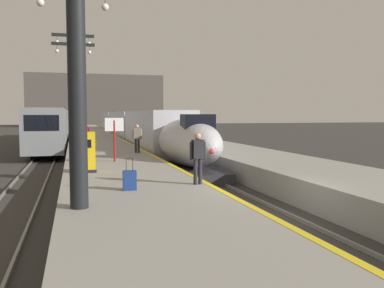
{
  "coord_description": "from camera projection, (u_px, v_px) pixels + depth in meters",
  "views": [
    {
      "loc": [
        -5.99,
        -11.87,
        3.36
      ],
      "look_at": [
        -0.1,
        8.76,
        1.8
      ],
      "focal_mm": 38.71,
      "sensor_mm": 36.0,
      "label": 1
    }
  ],
  "objects": [
    {
      "name": "departure_info_board",
      "position": [
        114.0,
        131.0,
        20.06
      ],
      "size": [
        0.9,
        0.1,
        2.12
      ],
      "color": "maroon",
      "rests_on": "platform_left"
    },
    {
      "name": "rail_secondary_right",
      "position": [
        59.0,
        150.0,
        37.62
      ],
      "size": [
        0.08,
        110.0,
        0.12
      ],
      "primitive_type": "cube",
      "color": "slate",
      "rests_on": "ground"
    },
    {
      "name": "platform_right",
      "position": [
        188.0,
        145.0,
        38.07
      ],
      "size": [
        4.8,
        110.0,
        1.05
      ],
      "primitive_type": "cube",
      "color": "gray",
      "rests_on": "ground"
    },
    {
      "name": "rail_secondary_left",
      "position": [
        41.0,
        151.0,
        37.21
      ],
      "size": [
        0.08,
        110.0,
        0.12
      ],
      "primitive_type": "cube",
      "color": "slate",
      "rests_on": "ground"
    },
    {
      "name": "platform_left_safety_stripe",
      "position": [
        124.0,
        140.0,
        36.44
      ],
      "size": [
        0.2,
        107.8,
        0.01
      ],
      "primitive_type": "cube",
      "color": "yellow",
      "rests_on": "platform_left"
    },
    {
      "name": "station_column_mid",
      "position": [
        74.0,
        55.0,
        20.12
      ],
      "size": [
        4.0,
        0.68,
        8.52
      ],
      "color": "black",
      "rests_on": "platform_left"
    },
    {
      "name": "station_column_far",
      "position": [
        74.0,
        80.0,
        39.82
      ],
      "size": [
        4.0,
        0.68,
        9.23
      ],
      "color": "black",
      "rests_on": "platform_left"
    },
    {
      "name": "passenger_far_waiting",
      "position": [
        86.0,
        133.0,
        28.04
      ],
      "size": [
        0.57,
        0.24,
        1.69
      ],
      "color": "#23232D",
      "rests_on": "platform_left"
    },
    {
      "name": "terminus_back_wall",
      "position": [
        97.0,
        100.0,
        110.57
      ],
      "size": [
        36.0,
        2.0,
        14.0
      ],
      "primitive_type": "cube",
      "color": "#4C4742",
      "rests_on": "ground"
    },
    {
      "name": "passenger_near_edge",
      "position": [
        198.0,
        154.0,
        13.52
      ],
      "size": [
        0.56,
        0.27,
        1.69
      ],
      "color": "#23232D",
      "rests_on": "platform_left"
    },
    {
      "name": "passenger_mid_platform",
      "position": [
        137.0,
        136.0,
        24.6
      ],
      "size": [
        0.55,
        0.32,
        1.69
      ],
      "color": "#23232D",
      "rests_on": "platform_left"
    },
    {
      "name": "ticket_machine_yellow",
      "position": [
        86.0,
        154.0,
        16.4
      ],
      "size": [
        0.76,
        0.62,
        1.6
      ],
      "color": "yellow",
      "rests_on": "platform_left"
    },
    {
      "name": "highspeed_train_main",
      "position": [
        130.0,
        127.0,
        45.74
      ],
      "size": [
        2.92,
        57.88,
        3.6
      ],
      "color": "silver",
      "rests_on": "ground"
    },
    {
      "name": "rail_main_left",
      "position": [
        131.0,
        149.0,
        39.43
      ],
      "size": [
        0.08,
        110.0,
        0.12
      ],
      "primitive_type": "cube",
      "color": "slate",
      "rests_on": "ground"
    },
    {
      "name": "platform_left",
      "position": [
        98.0,
        147.0,
        35.85
      ],
      "size": [
        4.8,
        110.0,
        1.05
      ],
      "primitive_type": "cube",
      "color": "gray",
      "rests_on": "ground"
    },
    {
      "name": "regional_train_adjacent",
      "position": [
        54.0,
        125.0,
        45.41
      ],
      "size": [
        2.85,
        36.6,
        3.8
      ],
      "color": "gray",
      "rests_on": "ground"
    },
    {
      "name": "ground_plane",
      "position": [
        270.0,
        219.0,
        13.27
      ],
      "size": [
        260.0,
        260.0,
        0.0
      ],
      "primitive_type": "plane",
      "color": "#33302D"
    },
    {
      "name": "station_column_distant",
      "position": [
        74.0,
        76.0,
        40.5
      ],
      "size": [
        4.0,
        0.68,
        10.2
      ],
      "color": "black",
      "rests_on": "platform_left"
    },
    {
      "name": "rolling_suitcase",
      "position": [
        130.0,
        180.0,
        12.52
      ],
      "size": [
        0.4,
        0.22,
        0.98
      ],
      "color": "navy",
      "rests_on": "platform_left"
    },
    {
      "name": "rail_main_right",
      "position": [
        147.0,
        148.0,
        39.84
      ],
      "size": [
        0.08,
        110.0,
        0.12
      ],
      "primitive_type": "cube",
      "color": "slate",
      "rests_on": "ground"
    }
  ]
}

